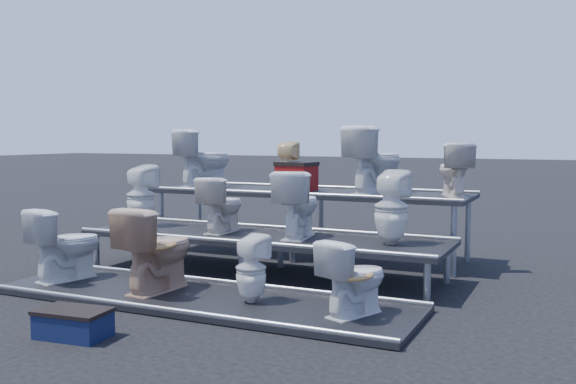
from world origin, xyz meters
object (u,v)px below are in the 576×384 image
at_px(toilet_4, 141,196).
at_px(toilet_5, 222,204).
at_px(toilet_9, 287,166).
at_px(toilet_7, 391,207).
at_px(toilet_1, 157,249).
at_px(toilet_10, 375,160).
at_px(toilet_0, 66,244).
at_px(toilet_3, 354,277).
at_px(red_crate, 297,178).
at_px(toilet_8, 204,158).
at_px(toilet_2, 251,269).
at_px(toilet_6, 298,204).
at_px(step_stool, 73,325).
at_px(toilet_11, 454,170).

distance_m(toilet_4, toilet_5, 1.16).
bearing_deg(toilet_9, toilet_7, 136.86).
relative_size(toilet_1, toilet_10, 1.00).
bearing_deg(toilet_0, toilet_7, -144.50).
bearing_deg(toilet_3, red_crate, -34.01).
relative_size(toilet_3, red_crate, 1.43).
distance_m(toilet_5, toilet_8, 1.74).
relative_size(toilet_2, toilet_7, 0.81).
xyz_separation_m(toilet_3, toilet_7, (-0.05, 1.30, 0.46)).
relative_size(toilet_7, red_crate, 1.69).
relative_size(toilet_4, toilet_6, 1.03).
height_order(toilet_2, toilet_3, toilet_3).
height_order(toilet_8, step_stool, toilet_8).
relative_size(toilet_0, toilet_2, 1.24).
height_order(toilet_4, toilet_6, toilet_4).
height_order(toilet_1, toilet_5, toilet_5).
height_order(toilet_6, step_stool, toilet_6).
relative_size(toilet_0, toilet_8, 0.95).
height_order(toilet_3, toilet_4, toilet_4).
relative_size(toilet_2, step_stool, 1.14).
relative_size(toilet_1, toilet_3, 1.28).
height_order(toilet_6, red_crate, toilet_6).
relative_size(toilet_6, toilet_8, 0.92).
xyz_separation_m(toilet_8, toilet_9, (1.28, 0.00, -0.08)).
bearing_deg(red_crate, toilet_0, -111.58).
relative_size(toilet_5, step_stool, 1.19).
bearing_deg(toilet_5, toilet_9, -99.59).
bearing_deg(toilet_2, toilet_4, -19.69).
xyz_separation_m(toilet_2, step_stool, (-0.87, -1.33, -0.27)).
xyz_separation_m(toilet_3, toilet_8, (-3.12, 2.60, 0.88)).
height_order(toilet_0, toilet_8, toilet_8).
relative_size(toilet_1, toilet_8, 1.04).
relative_size(toilet_10, toilet_11, 1.32).
xyz_separation_m(toilet_2, toilet_11, (1.33, 2.60, 0.81)).
bearing_deg(toilet_10, step_stool, 92.59).
distance_m(toilet_1, toilet_11, 3.59).
relative_size(toilet_5, toilet_7, 0.84).
height_order(toilet_4, toilet_7, toilet_7).
bearing_deg(step_stool, toilet_10, 67.25).
bearing_deg(toilet_10, toilet_4, 46.53).
bearing_deg(toilet_11, toilet_5, 4.12).
bearing_deg(toilet_5, toilet_8, -50.72).
bearing_deg(toilet_8, toilet_3, 164.92).
bearing_deg(step_stool, toilet_1, 92.23).
bearing_deg(toilet_0, toilet_6, -135.13).
bearing_deg(toilet_0, step_stool, 148.40).
xyz_separation_m(toilet_1, step_stool, (0.18, -1.33, -0.38)).
bearing_deg(toilet_0, toilet_4, -75.88).
distance_m(toilet_6, toilet_7, 1.05).
bearing_deg(toilet_6, toilet_8, -40.75).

